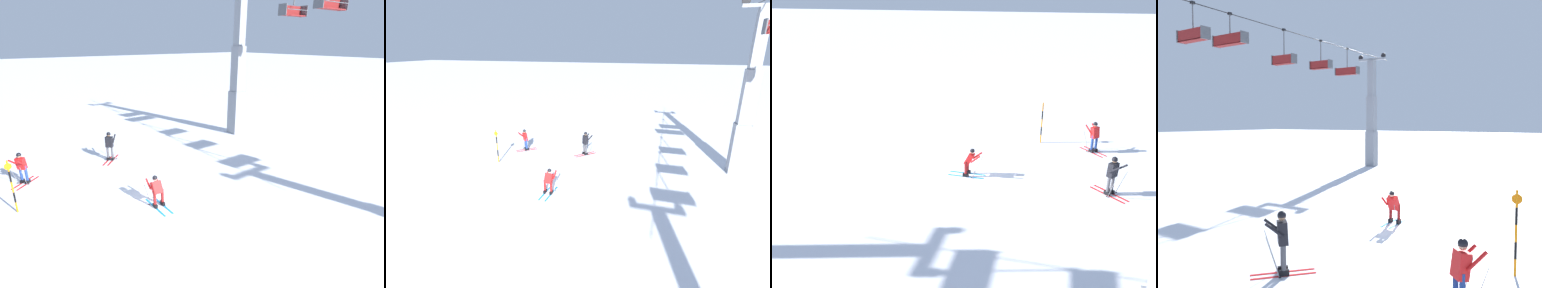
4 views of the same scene
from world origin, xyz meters
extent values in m
plane|color=white|center=(0.00, 0.00, 0.00)|extent=(260.00, 260.00, 0.00)
cube|color=#198CCC|center=(-0.02, 0.32, 0.01)|extent=(1.74, 0.12, 0.01)
cube|color=black|center=(-0.02, 0.32, 0.09)|extent=(0.28, 0.11, 0.16)
cylinder|color=maroon|center=(-0.02, 0.32, 0.48)|extent=(0.13, 0.13, 0.62)
cube|color=#198CCC|center=(-0.02, 0.69, 0.01)|extent=(1.74, 0.12, 0.01)
cube|color=black|center=(-0.02, 0.69, 0.09)|extent=(0.28, 0.11, 0.16)
cylinder|color=maroon|center=(-0.02, 0.69, 0.48)|extent=(0.13, 0.13, 0.62)
cube|color=red|center=(-0.15, 0.51, 0.87)|extent=(0.50, 0.43, 0.62)
sphere|color=beige|center=(-0.29, 0.51, 1.24)|extent=(0.20, 0.20, 0.20)
sphere|color=black|center=(-0.29, 0.51, 1.28)|extent=(0.22, 0.22, 0.22)
cylinder|color=red|center=(-0.49, 0.28, 0.97)|extent=(0.47, 0.09, 0.41)
cylinder|color=gray|center=(-0.52, 0.24, 0.41)|extent=(0.47, 0.13, 1.05)
cylinder|color=black|center=(-0.35, 0.19, 0.05)|extent=(0.07, 0.07, 0.01)
cylinder|color=red|center=(-0.49, 0.74, 0.97)|extent=(0.47, 0.09, 0.41)
cylinder|color=gray|center=(-0.51, 0.79, 0.41)|extent=(0.46, 0.14, 1.05)
cylinder|color=black|center=(-0.34, 0.83, 0.05)|extent=(0.07, 0.07, 0.01)
cube|color=gray|center=(-6.19, 10.99, 1.63)|extent=(0.92, 0.92, 3.27)
cube|color=gray|center=(-6.19, 10.99, 4.90)|extent=(0.77, 0.77, 3.27)
cube|color=gray|center=(-6.19, 10.99, 8.17)|extent=(0.62, 0.62, 3.27)
cube|color=maroon|center=(-1.83, 10.99, 8.31)|extent=(0.45, 1.97, 0.06)
cube|color=maroon|center=(-2.02, 10.99, 8.58)|extent=(0.06, 1.97, 0.55)
cylinder|color=#4C4F54|center=(-1.52, 10.99, 8.61)|extent=(0.04, 1.88, 0.04)
cube|color=#4C4F54|center=(-1.83, 11.97, 8.58)|extent=(0.57, 0.05, 0.63)
cube|color=#4C4F54|center=(-1.83, 10.00, 8.58)|extent=(0.57, 0.05, 0.63)
cube|color=maroon|center=(0.52, 10.99, 8.50)|extent=(0.45, 2.34, 0.06)
cube|color=maroon|center=(0.33, 10.99, 8.78)|extent=(0.06, 2.34, 0.55)
cylinder|color=#4C4F54|center=(0.83, 10.99, 8.80)|extent=(0.04, 2.23, 0.04)
cube|color=#4C4F54|center=(0.52, 12.16, 8.78)|extent=(0.57, 0.05, 0.63)
cube|color=#4C4F54|center=(0.52, 9.82, 8.78)|extent=(0.57, 0.05, 0.63)
cylinder|color=orange|center=(-3.15, -4.61, 0.24)|extent=(0.07, 0.07, 0.47)
cylinder|color=black|center=(-3.15, -4.61, 0.71)|extent=(0.07, 0.07, 0.47)
cylinder|color=orange|center=(-3.15, -4.61, 1.19)|extent=(0.07, 0.07, 0.47)
cylinder|color=black|center=(-3.15, -4.61, 1.66)|extent=(0.07, 0.07, 0.47)
cylinder|color=orange|center=(-3.15, -4.61, 2.14)|extent=(0.07, 0.07, 0.47)
cylinder|color=orange|center=(-3.14, -4.61, 2.12)|extent=(0.01, 0.28, 0.28)
cube|color=red|center=(-6.54, 0.71, 0.01)|extent=(1.38, 1.26, 0.01)
cube|color=black|center=(-6.54, 0.71, 0.09)|extent=(0.28, 0.27, 0.16)
cylinder|color=#4C4C51|center=(-6.54, 0.71, 0.60)|extent=(0.13, 0.13, 0.85)
cube|color=red|center=(-6.35, 0.92, 0.01)|extent=(1.38, 1.26, 0.01)
cube|color=black|center=(-6.35, 0.92, 0.09)|extent=(0.28, 0.27, 0.16)
cylinder|color=#4C4C51|center=(-6.35, 0.92, 0.60)|extent=(0.13, 0.13, 0.85)
cube|color=black|center=(-6.46, 0.83, 1.17)|extent=(0.50, 0.50, 0.64)
sphere|color=#997051|center=(-6.47, 0.84, 1.62)|extent=(0.23, 0.23, 0.23)
sphere|color=black|center=(-6.47, 0.84, 1.65)|extent=(0.25, 0.25, 0.25)
cylinder|color=black|center=(-6.79, 0.82, 1.32)|extent=(0.44, 0.41, 0.45)
cylinder|color=gray|center=(-6.85, 0.82, 0.58)|extent=(0.36, 0.20, 1.21)
cylinder|color=black|center=(-6.75, 0.66, 0.05)|extent=(0.07, 0.07, 0.01)
cylinder|color=black|center=(-6.48, 1.16, 1.32)|extent=(0.44, 0.41, 0.45)
cylinder|color=gray|center=(-6.48, 1.23, 0.58)|extent=(0.24, 0.34, 1.21)
cylinder|color=black|center=(-6.32, 1.14, 0.05)|extent=(0.07, 0.07, 0.01)
cube|color=red|center=(-5.92, -3.80, 0.01)|extent=(1.17, 1.24, 0.01)
cube|color=black|center=(-5.92, -3.80, 0.09)|extent=(0.27, 0.28, 0.16)
cylinder|color=navy|center=(-5.92, -3.80, 0.58)|extent=(0.13, 0.13, 0.81)
cube|color=red|center=(-6.14, -4.01, 0.01)|extent=(1.17, 1.24, 0.01)
cube|color=black|center=(-6.14, -4.01, 0.09)|extent=(0.27, 0.28, 0.16)
cylinder|color=navy|center=(-6.14, -4.01, 0.58)|extent=(0.13, 0.13, 0.81)
cube|color=red|center=(-6.01, -3.94, 1.11)|extent=(0.54, 0.53, 0.63)
sphere|color=tan|center=(-5.98, -3.96, 1.54)|extent=(0.22, 0.22, 0.22)
sphere|color=black|center=(-5.98, -3.96, 1.57)|extent=(0.23, 0.23, 0.23)
cylinder|color=red|center=(-5.67, -3.96, 1.25)|extent=(0.40, 0.41, 0.43)
cylinder|color=gray|center=(-5.61, -3.96, 0.55)|extent=(0.35, 0.23, 1.15)
cylinder|color=black|center=(-5.69, -3.80, 0.05)|extent=(0.07, 0.07, 0.01)
cylinder|color=red|center=(-6.00, -4.28, 1.25)|extent=(0.40, 0.41, 0.43)
cylinder|color=gray|center=(-6.01, -4.34, 0.55)|extent=(0.21, 0.36, 1.15)
cylinder|color=black|center=(-6.16, -4.24, 0.05)|extent=(0.07, 0.07, 0.01)
camera|label=1|loc=(10.16, -5.07, 6.94)|focal=27.89mm
camera|label=2|loc=(12.93, 6.28, 7.79)|focal=26.53mm
camera|label=3|loc=(-3.97, 16.83, 8.35)|focal=36.67mm
camera|label=4|loc=(-14.13, -6.21, 4.24)|focal=35.54mm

